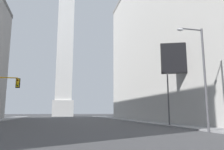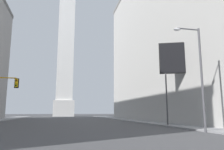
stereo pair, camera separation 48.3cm
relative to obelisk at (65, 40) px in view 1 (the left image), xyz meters
name	(u,v)px [view 1 (the left image)]	position (x,y,z in m)	size (l,w,h in m)	color
sidewalk_right	(155,122)	(13.98, -56.33, -31.23)	(5.00, 105.63, 0.15)	gray
building_right	(202,32)	(24.99, -54.98, -14.37)	(21.08, 59.27, 33.85)	#B2AFAA
obelisk	(65,40)	(0.00, 0.00, 0.00)	(8.05, 8.05, 65.61)	silver
street_lamp	(201,68)	(11.03, -73.13, -25.73)	(2.59, 0.36, 9.27)	#4C4C51
billboard_sign	(179,61)	(13.66, -65.05, -23.03)	(4.22, 1.79, 10.68)	#3F3F42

